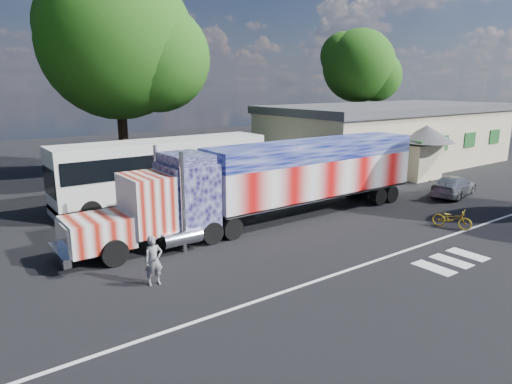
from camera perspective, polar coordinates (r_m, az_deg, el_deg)
ground at (r=19.93m, az=5.12°, el=-6.94°), size 100.00×100.00×0.00m
lane_markings at (r=18.74m, az=16.85°, el=-8.83°), size 30.00×2.67×0.01m
semi_truck at (r=23.27m, az=2.93°, el=1.66°), size 19.89×3.14×4.24m
coach_bus at (r=27.53m, az=-11.40°, el=2.69°), size 12.74×2.97×3.71m
hall_building at (r=40.99m, az=16.39°, el=6.84°), size 22.40×12.80×5.20m
parked_car at (r=31.28m, az=23.43°, el=0.71°), size 4.70×2.70×1.28m
woman at (r=16.49m, az=-12.68°, el=-8.36°), size 0.70×0.50×1.78m
bicycle at (r=24.28m, az=23.30°, el=-3.08°), size 1.21×1.95×0.97m
tree_far_ne at (r=48.82m, az=12.87°, el=15.05°), size 7.63×7.27×12.30m
tree_n_mid at (r=35.09m, az=-16.65°, el=17.45°), size 11.38×10.84×15.20m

